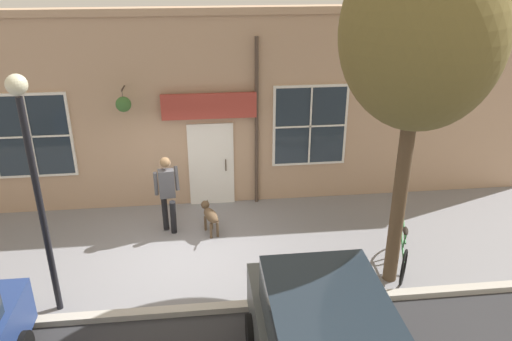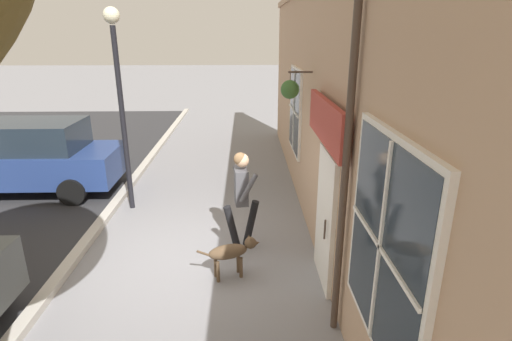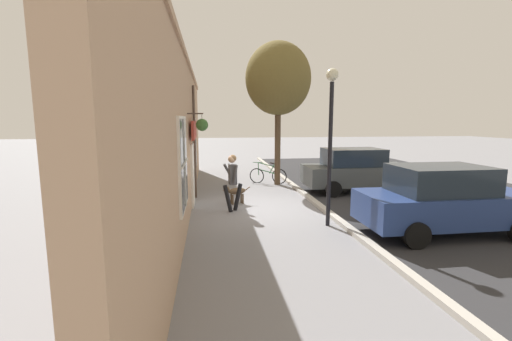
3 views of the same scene
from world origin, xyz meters
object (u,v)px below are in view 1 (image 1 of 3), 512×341
pedestrian_walking (167,187)px  dog_on_leash (210,215)px  street_tree_by_curb (418,39)px  leaning_bicycle (401,250)px  street_lamp (32,163)px

pedestrian_walking → dog_on_leash: (0.15, 0.91, -0.66)m
pedestrian_walking → street_tree_by_curb: (2.29, 4.28, 3.44)m
pedestrian_walking → dog_on_leash: size_ratio=1.81×
street_tree_by_curb → leaning_bicycle: 4.20m
pedestrian_walking → dog_on_leash: bearing=80.4°
pedestrian_walking → street_lamp: size_ratio=0.43×
dog_on_leash → street_tree_by_curb: (2.13, 3.37, 4.10)m
leaning_bicycle → street_lamp: size_ratio=0.39×
pedestrian_walking → street_lamp: street_lamp is taller
dog_on_leash → street_tree_by_curb: bearing=57.7°
street_lamp → dog_on_leash: bearing=130.3°
street_tree_by_curb → leaning_bicycle: street_tree_by_curb is taller
street_tree_by_curb → street_lamp: size_ratio=1.48×
pedestrian_walking → street_lamp: 3.52m
dog_on_leash → street_tree_by_curb: street_tree_by_curb is taller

